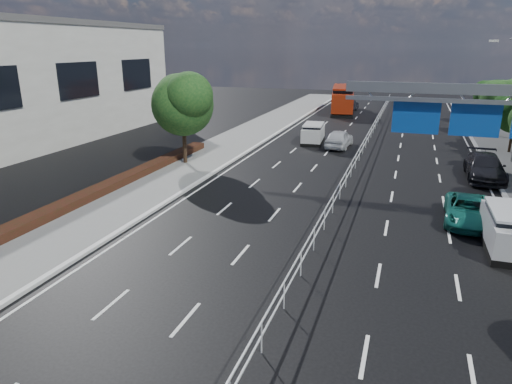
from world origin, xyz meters
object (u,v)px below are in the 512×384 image
(near_car_silver, at_px, (339,139))
(white_minivan, at_px, (313,133))
(overhead_gantry, at_px, (496,114))
(near_car_dark, at_px, (348,105))
(silver_minivan, at_px, (509,230))
(parked_car_teal, at_px, (468,210))
(parked_car_dark, at_px, (485,167))
(red_bus, at_px, (343,99))

(near_car_silver, bearing_deg, white_minivan, -22.24)
(overhead_gantry, xyz_separation_m, near_car_dark, (-11.32, 40.39, -4.82))
(near_car_dark, xyz_separation_m, silver_minivan, (12.40, -41.19, 0.09))
(white_minivan, bearing_deg, parked_car_teal, -60.85)
(near_car_silver, xyz_separation_m, parked_car_dark, (10.50, -6.64, 0.03))
(red_bus, height_order, parked_car_teal, red_bus)
(near_car_silver, height_order, parked_car_teal, near_car_silver)
(red_bus, relative_size, parked_car_dark, 2.08)
(red_bus, bearing_deg, near_car_dark, 48.56)
(silver_minivan, bearing_deg, red_bus, 107.30)
(parked_car_teal, distance_m, parked_car_dark, 8.98)
(white_minivan, relative_size, silver_minivan, 0.95)
(overhead_gantry, distance_m, red_bus, 41.38)
(overhead_gantry, xyz_separation_m, silver_minivan, (1.08, -0.80, -4.73))
(overhead_gantry, height_order, near_car_silver, overhead_gantry)
(overhead_gantry, height_order, near_car_dark, overhead_gantry)
(near_car_silver, distance_m, parked_car_teal, 17.72)
(white_minivan, height_order, near_car_dark, white_minivan)
(parked_car_dark, bearing_deg, silver_minivan, -92.31)
(white_minivan, bearing_deg, silver_minivan, -61.95)
(red_bus, xyz_separation_m, near_car_silver, (3.02, -22.03, -0.97))
(overhead_gantry, distance_m, white_minivan, 22.36)
(near_car_dark, xyz_separation_m, parked_car_teal, (11.08, -38.44, -0.15))
(near_car_dark, bearing_deg, near_car_silver, 103.80)
(near_car_dark, distance_m, parked_car_teal, 40.00)
(white_minivan, relative_size, red_bus, 0.36)
(near_car_dark, distance_m, silver_minivan, 43.02)
(overhead_gantry, relative_size, parked_car_dark, 1.87)
(red_bus, height_order, silver_minivan, red_bus)
(overhead_gantry, relative_size, red_bus, 0.90)
(red_bus, bearing_deg, parked_car_teal, -80.62)
(near_car_dark, height_order, parked_car_dark, parked_car_dark)
(overhead_gantry, distance_m, parked_car_teal, 5.34)
(overhead_gantry, height_order, parked_car_teal, overhead_gantry)
(white_minivan, bearing_deg, near_car_silver, -30.60)
(red_bus, bearing_deg, silver_minivan, -80.03)
(near_car_dark, bearing_deg, parked_car_teal, 113.98)
(near_car_dark, xyz_separation_m, parked_car_dark, (12.88, -29.64, 0.01))
(red_bus, relative_size, parked_car_teal, 2.50)
(white_minivan, relative_size, near_car_dark, 0.86)
(silver_minivan, relative_size, parked_car_dark, 0.79)
(overhead_gantry, xyz_separation_m, parked_car_dark, (1.56, 10.74, -4.81))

